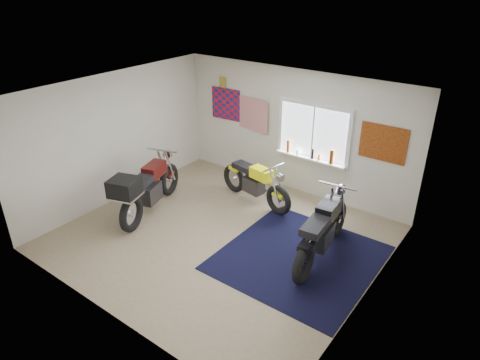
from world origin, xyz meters
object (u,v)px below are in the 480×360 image
Objects in this scene: yellow_triumph at (255,183)px; black_chrome_bike at (322,232)px; navy_rug at (299,258)px; maroon_tourer at (146,189)px.

yellow_triumph is 0.88× the size of black_chrome_bike.
navy_rug is 2.16m from yellow_triumph.
black_chrome_bike reaches higher than navy_rug.
maroon_tourer is (-3.44, -0.81, 0.09)m from black_chrome_bike.
yellow_triumph is at bearing -57.19° from maroon_tourer.
navy_rug is at bearing 128.99° from black_chrome_bike.
black_chrome_bike is at bearing -94.50° from maroon_tourer.
yellow_triumph is (-1.75, 1.18, 0.43)m from navy_rug.
maroon_tourer is (-1.43, -1.74, 0.16)m from yellow_triumph.
yellow_triumph is at bearing 145.99° from navy_rug.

